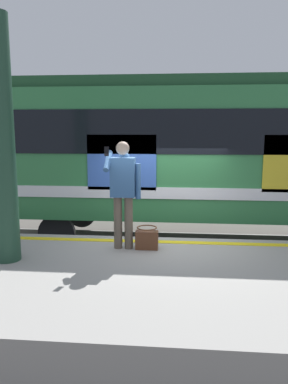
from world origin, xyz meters
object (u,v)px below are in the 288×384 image
passenger (123,186)px  station_column (1,142)px  handbag (147,239)px  train_carriage (205,148)px

passenger → station_column: station_column is taller
passenger → handbag: (-0.39, 0.01, -0.88)m
train_carriage → station_column: (3.20, 3.69, 0.25)m
passenger → handbag: 0.97m
train_carriage → handbag: 3.45m
handbag → station_column: (2.08, 0.74, 1.63)m
handbag → passenger: bearing=-1.7°
train_carriage → station_column: bearing=49.1°
train_carriage → handbag: train_carriage is taller
train_carriage → station_column: station_column is taller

